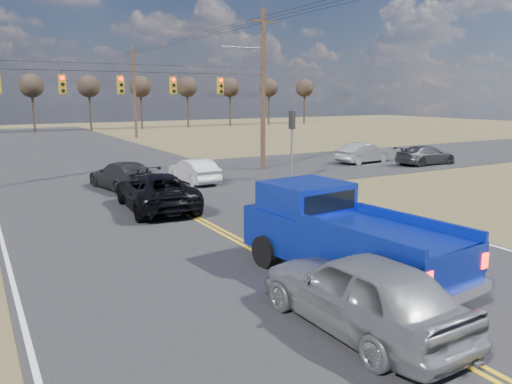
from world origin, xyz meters
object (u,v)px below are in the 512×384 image
white_car_queue (194,171)px  cross_car_east_near (364,153)px  cross_car_east_far (426,155)px  black_suv (156,191)px  silver_suv (361,292)px  pickup_truck (342,236)px  dgrey_car_queue (123,175)px

white_car_queue → cross_car_east_near: 13.73m
white_car_queue → cross_car_east_near: size_ratio=0.93×
white_car_queue → cross_car_east_far: white_car_queue is taller
cross_car_east_far → black_suv: bearing=101.8°
cross_car_east_near → cross_car_east_far: 4.16m
black_suv → silver_suv: bearing=94.8°
cross_car_east_far → pickup_truck: bearing=127.5°
silver_suv → dgrey_car_queue: 17.93m
silver_suv → dgrey_car_queue: size_ratio=0.99×
pickup_truck → black_suv: 10.33m
dgrey_car_queue → black_suv: bearing=80.9°
pickup_truck → cross_car_east_near: pickup_truck is taller
pickup_truck → dgrey_car_queue: (-1.58, 15.41, -0.43)m
cross_car_east_far → cross_car_east_near: bearing=48.7°
dgrey_car_queue → cross_car_east_far: (20.65, -1.28, -0.06)m
pickup_truck → silver_suv: 2.98m
cross_car_east_far → white_car_queue: bearing=86.6°
black_suv → cross_car_east_far: bearing=-164.5°
silver_suv → white_car_queue: (3.92, 17.93, -0.17)m
dgrey_car_queue → cross_car_east_near: (17.57, 1.52, -0.00)m
pickup_truck → cross_car_east_near: bearing=40.6°
black_suv → dgrey_car_queue: size_ratio=1.12×
white_car_queue → cross_car_east_near: cross_car_east_near is taller
cross_car_east_near → silver_suv: bearing=131.8°
black_suv → white_car_queue: (3.92, 5.21, -0.11)m
cross_car_east_far → silver_suv: bearing=129.9°
dgrey_car_queue → cross_car_east_far: dgrey_car_queue is taller
dgrey_car_queue → pickup_truck: bearing=86.7°
pickup_truck → dgrey_car_queue: bearing=89.8°
pickup_truck → cross_car_east_near: 23.29m
silver_suv → cross_car_east_far: (20.65, 16.64, -0.17)m
white_car_queue → dgrey_car_queue: dgrey_car_queue is taller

